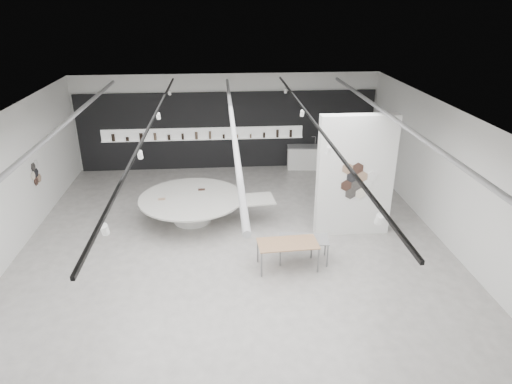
{
  "coord_description": "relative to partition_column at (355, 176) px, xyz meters",
  "views": [
    {
      "loc": [
        -0.31,
        -10.89,
        6.59
      ],
      "look_at": [
        0.66,
        1.2,
        1.32
      ],
      "focal_mm": 32.0,
      "sensor_mm": 36.0,
      "label": 1
    }
  ],
  "objects": [
    {
      "name": "back_wall_display",
      "position": [
        -3.58,
        5.94,
        -0.26
      ],
      "size": [
        11.8,
        0.27,
        3.1
      ],
      "color": "black",
      "rests_on": "ground"
    },
    {
      "name": "partition_column",
      "position": [
        0.0,
        0.0,
        0.0
      ],
      "size": [
        2.2,
        0.38,
        3.6
      ],
      "color": "white",
      "rests_on": "ground"
    },
    {
      "name": "sample_table_stone",
      "position": [
        -1.7,
        -1.47,
        -1.19
      ],
      "size": [
        1.37,
        0.81,
        0.67
      ],
      "rotation": [
        0.0,
        0.0,
        -0.13
      ],
      "color": "gray",
      "rests_on": "ground"
    },
    {
      "name": "display_island",
      "position": [
        -4.71,
        1.1,
        -1.26
      ],
      "size": [
        4.35,
        3.52,
        0.83
      ],
      "rotation": [
        0.0,
        0.0,
        0.09
      ],
      "color": "white",
      "rests_on": "ground"
    },
    {
      "name": "room",
      "position": [
        -3.59,
        -1.0,
        0.27
      ],
      "size": [
        12.02,
        14.02,
        3.82
      ],
      "color": "#ADA8A3",
      "rests_on": "ground"
    },
    {
      "name": "kitchen_counter",
      "position": [
        -0.29,
        5.54,
        -1.33
      ],
      "size": [
        1.71,
        0.8,
        1.31
      ],
      "rotation": [
        0.0,
        0.0,
        -0.1
      ],
      "color": "white",
      "rests_on": "ground"
    },
    {
      "name": "sample_table_wood",
      "position": [
        -2.18,
        -1.77,
        -1.13
      ],
      "size": [
        1.59,
        0.86,
        0.72
      ],
      "rotation": [
        0.0,
        0.0,
        0.06
      ],
      "color": "#A87B56",
      "rests_on": "ground"
    }
  ]
}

